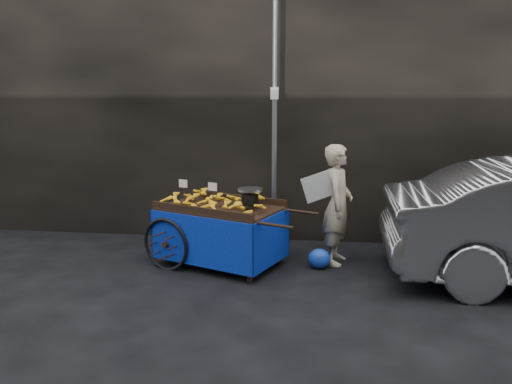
# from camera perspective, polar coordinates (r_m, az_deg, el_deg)

# --- Properties ---
(ground) EXTENTS (80.00, 80.00, 0.00)m
(ground) POSITION_cam_1_polar(r_m,az_deg,el_deg) (6.91, -1.43, -9.12)
(ground) COLOR black
(ground) RESTS_ON ground
(building_wall) EXTENTS (13.50, 2.00, 5.00)m
(building_wall) POSITION_cam_1_polar(r_m,az_deg,el_deg) (9.02, 3.48, 11.83)
(building_wall) COLOR black
(building_wall) RESTS_ON ground
(street_pole) EXTENTS (0.12, 0.10, 4.00)m
(street_pole) POSITION_cam_1_polar(r_m,az_deg,el_deg) (7.74, 2.14, 8.29)
(street_pole) COLOR slate
(street_pole) RESTS_ON ground
(banana_cart) EXTENTS (2.45, 1.77, 1.22)m
(banana_cart) POSITION_cam_1_polar(r_m,az_deg,el_deg) (7.05, -4.44, -2.34)
(banana_cart) COLOR black
(banana_cart) RESTS_ON ground
(vendor) EXTENTS (0.78, 0.69, 1.71)m
(vendor) POSITION_cam_1_polar(r_m,az_deg,el_deg) (7.14, 9.30, -1.42)
(vendor) COLOR tan
(vendor) RESTS_ON ground
(plastic_bag) EXTENTS (0.31, 0.25, 0.28)m
(plastic_bag) POSITION_cam_1_polar(r_m,az_deg,el_deg) (7.06, 7.26, -7.56)
(plastic_bag) COLOR blue
(plastic_bag) RESTS_ON ground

